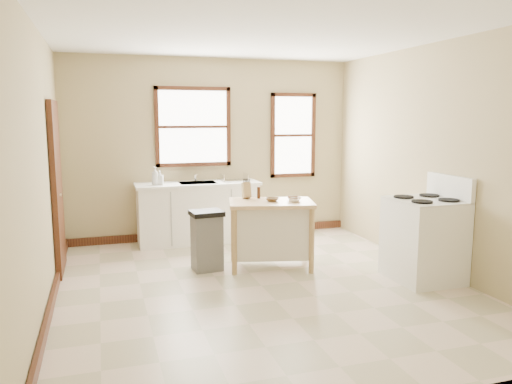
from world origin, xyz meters
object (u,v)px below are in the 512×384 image
dish_rack (234,178)px  pepper_grinder (259,193)px  soap_bottle_b (160,178)px  gas_stove (424,228)px  soap_bottle_a (155,176)px  bowl_c (294,200)px  knife_block (246,191)px  trash_bin (207,240)px  kitchen_island (271,234)px  bowl_b (294,199)px  bowl_a (272,200)px

dish_rack → pepper_grinder: (-0.02, -1.33, -0.04)m
soap_bottle_b → gas_stove: size_ratio=0.17×
soap_bottle_a → bowl_c: (1.53, -1.62, -0.17)m
bowl_c → knife_block: bearing=137.6°
bowl_c → trash_bin: 1.20m
dish_rack → kitchen_island: 1.67m
pepper_grinder → dish_rack: bearing=89.0°
dish_rack → pepper_grinder: bearing=-95.1°
bowl_b → soap_bottle_b: bearing=134.8°
kitchen_island → gas_stove: (1.55, -1.00, 0.19)m
soap_bottle_b → pepper_grinder: 1.67m
kitchen_island → bowl_b: bearing=8.5°
soap_bottle_b → knife_block: size_ratio=1.02×
bowl_b → gas_stove: size_ratio=0.14×
soap_bottle_a → trash_bin: size_ratio=0.35×
pepper_grinder → bowl_c: bearing=-49.5°
soap_bottle_a → bowl_b: (1.58, -1.51, -0.17)m
pepper_grinder → bowl_a: (0.10, -0.25, -0.05)m
bowl_c → gas_stove: size_ratio=0.12×
knife_block → bowl_b: bearing=-30.8°
kitchen_island → pepper_grinder: size_ratio=6.97×
trash_bin → gas_stove: 2.62m
soap_bottle_b → bowl_b: (1.51, -1.52, -0.15)m
soap_bottle_b → trash_bin: size_ratio=0.27×
soap_bottle_b → pepper_grinder: size_ratio=1.36×
soap_bottle_b → soap_bottle_a: bearing=-157.5°
trash_bin → bowl_a: bearing=-14.5°
pepper_grinder → bowl_a: 0.28m
knife_block → pepper_grinder: size_ratio=1.33×
pepper_grinder → gas_stove: gas_stove is taller
pepper_grinder → knife_block: bearing=161.5°
dish_rack → trash_bin: 1.73m
kitchen_island → gas_stove: gas_stove is taller
soap_bottle_b → bowl_a: (1.22, -1.49, -0.15)m
dish_rack → bowl_c: dish_rack is taller
pepper_grinder → trash_bin: size_ratio=0.20×
soap_bottle_b → dish_rack: size_ratio=0.51×
knife_block → pepper_grinder: 0.16m
pepper_grinder → bowl_c: 0.52m
soap_bottle_a → soap_bottle_b: bearing=-16.4°
knife_block → pepper_grinder: bearing=-17.6°
soap_bottle_b → gas_stove: 3.73m
gas_stove → bowl_b: bearing=142.1°
pepper_grinder → bowl_b: size_ratio=0.85×
soap_bottle_a → bowl_c: bearing=-71.7°
soap_bottle_a → bowl_a: bearing=-74.0°
bowl_a → gas_stove: bearing=-33.0°
bowl_c → gas_stove: (1.29, -0.86, -0.26)m
trash_bin → bowl_b: bearing=-13.4°
knife_block → bowl_b: size_ratio=1.13×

